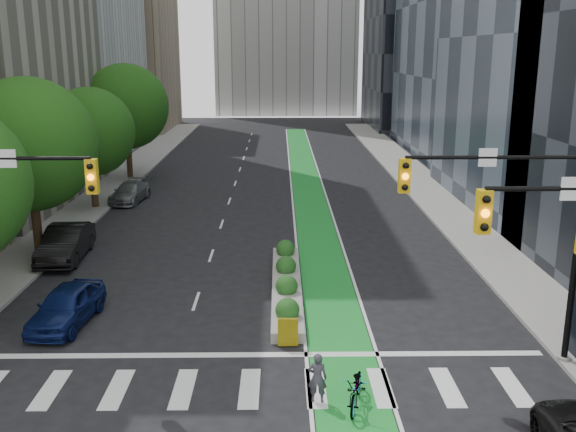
{
  "coord_description": "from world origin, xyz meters",
  "views": [
    {
      "loc": [
        0.93,
        -18.47,
        9.9
      ],
      "look_at": [
        1.28,
        8.25,
        3.0
      ],
      "focal_mm": 40.0,
      "sensor_mm": 36.0,
      "label": 1
    }
  ],
  "objects_px": {
    "median_planter": "(286,283)",
    "bicycle": "(357,389)",
    "cyclist": "(317,378)",
    "parked_car_left_mid": "(66,243)",
    "parked_car_left_near": "(67,306)",
    "parked_car_left_far": "(130,192)"
  },
  "relations": [
    {
      "from": "median_planter",
      "to": "cyclist",
      "type": "xyz_separation_m",
      "value": [
        0.8,
        -8.81,
        0.39
      ]
    },
    {
      "from": "parked_car_left_far",
      "to": "median_planter",
      "type": "bearing_deg",
      "value": -51.5
    },
    {
      "from": "cyclist",
      "to": "parked_car_left_mid",
      "type": "relative_size",
      "value": 0.3
    },
    {
      "from": "parked_car_left_near",
      "to": "parked_car_left_far",
      "type": "height_order",
      "value": "parked_car_left_near"
    },
    {
      "from": "parked_car_left_far",
      "to": "cyclist",
      "type": "bearing_deg",
      "value": -59.57
    },
    {
      "from": "median_planter",
      "to": "bicycle",
      "type": "xyz_separation_m",
      "value": [
        1.91,
        -9.04,
        0.17
      ]
    },
    {
      "from": "parked_car_left_mid",
      "to": "parked_car_left_near",
      "type": "bearing_deg",
      "value": -74.81
    },
    {
      "from": "parked_car_left_near",
      "to": "parked_car_left_far",
      "type": "xyz_separation_m",
      "value": [
        -2.19,
        20.11,
        -0.08
      ]
    },
    {
      "from": "parked_car_left_near",
      "to": "parked_car_left_mid",
      "type": "distance_m",
      "value": 8.1
    },
    {
      "from": "parked_car_left_near",
      "to": "parked_car_left_far",
      "type": "bearing_deg",
      "value": 102.5
    },
    {
      "from": "bicycle",
      "to": "cyclist",
      "type": "distance_m",
      "value": 1.16
    },
    {
      "from": "parked_car_left_mid",
      "to": "cyclist",
      "type": "bearing_deg",
      "value": -51.91
    },
    {
      "from": "parked_car_left_near",
      "to": "median_planter",
      "type": "bearing_deg",
      "value": 27.74
    },
    {
      "from": "median_planter",
      "to": "bicycle",
      "type": "height_order",
      "value": "median_planter"
    },
    {
      "from": "median_planter",
      "to": "bicycle",
      "type": "bearing_deg",
      "value": -78.04
    },
    {
      "from": "cyclist",
      "to": "bicycle",
      "type": "bearing_deg",
      "value": 176.03
    },
    {
      "from": "bicycle",
      "to": "cyclist",
      "type": "xyz_separation_m",
      "value": [
        -1.11,
        0.23,
        0.22
      ]
    },
    {
      "from": "cyclist",
      "to": "parked_car_left_mid",
      "type": "bearing_deg",
      "value": -41.49
    },
    {
      "from": "bicycle",
      "to": "parked_car_left_mid",
      "type": "bearing_deg",
      "value": 146.41
    },
    {
      "from": "bicycle",
      "to": "cyclist",
      "type": "height_order",
      "value": "cyclist"
    },
    {
      "from": "median_planter",
      "to": "parked_car_left_near",
      "type": "distance_m",
      "value": 8.82
    },
    {
      "from": "bicycle",
      "to": "parked_car_left_mid",
      "type": "distance_m",
      "value": 18.49
    }
  ]
}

